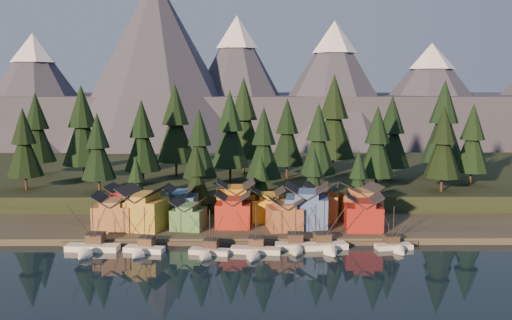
{
  "coord_description": "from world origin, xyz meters",
  "views": [
    {
      "loc": [
        2.56,
        -109.26,
        35.89
      ],
      "look_at": [
        3.7,
        30.0,
        17.37
      ],
      "focal_mm": 40.0,
      "sensor_mm": 36.0,
      "label": 1
    }
  ],
  "objects_px": {
    "boat_5": "(326,240)",
    "house_front_0": "(113,211)",
    "boat_1": "(142,243)",
    "boat_0": "(90,242)",
    "house_back_0": "(125,202)",
    "boat_3": "(255,245)",
    "house_back_1": "(181,202)",
    "boat_4": "(296,240)",
    "house_front_1": "(143,207)",
    "boat_6": "(396,241)",
    "boat_2": "(208,246)"
  },
  "relations": [
    {
      "from": "boat_5",
      "to": "house_back_1",
      "type": "distance_m",
      "value": 41.0
    },
    {
      "from": "house_front_0",
      "to": "house_back_1",
      "type": "bearing_deg",
      "value": 31.0
    },
    {
      "from": "boat_2",
      "to": "house_back_1",
      "type": "height_order",
      "value": "house_back_1"
    },
    {
      "from": "boat_6",
      "to": "house_back_0",
      "type": "xyz_separation_m",
      "value": [
        -63.48,
        21.26,
        4.27
      ]
    },
    {
      "from": "boat_3",
      "to": "house_back_1",
      "type": "height_order",
      "value": "house_back_1"
    },
    {
      "from": "boat_1",
      "to": "house_front_0",
      "type": "xyz_separation_m",
      "value": [
        -9.57,
        14.34,
        3.95
      ]
    },
    {
      "from": "boat_4",
      "to": "house_front_1",
      "type": "bearing_deg",
      "value": 163.13
    },
    {
      "from": "boat_1",
      "to": "boat_2",
      "type": "distance_m",
      "value": 14.3
    },
    {
      "from": "house_back_1",
      "to": "boat_1",
      "type": "bearing_deg",
      "value": -98.04
    },
    {
      "from": "boat_3",
      "to": "house_back_1",
      "type": "relative_size",
      "value": 1.36
    },
    {
      "from": "boat_2",
      "to": "boat_6",
      "type": "xyz_separation_m",
      "value": [
        40.59,
        3.51,
        0.05
      ]
    },
    {
      "from": "boat_0",
      "to": "boat_3",
      "type": "xyz_separation_m",
      "value": [
        35.43,
        -1.94,
        -0.26
      ]
    },
    {
      "from": "boat_6",
      "to": "boat_3",
      "type": "bearing_deg",
      "value": 177.22
    },
    {
      "from": "boat_4",
      "to": "boat_6",
      "type": "distance_m",
      "value": 21.8
    },
    {
      "from": "boat_1",
      "to": "house_front_1",
      "type": "relative_size",
      "value": 0.91
    },
    {
      "from": "boat_3",
      "to": "house_back_1",
      "type": "xyz_separation_m",
      "value": [
        -18.76,
        25.08,
        4.15
      ]
    },
    {
      "from": "boat_4",
      "to": "boat_6",
      "type": "relative_size",
      "value": 1.13
    },
    {
      "from": "boat_0",
      "to": "boat_5",
      "type": "distance_m",
      "value": 51.05
    },
    {
      "from": "house_back_0",
      "to": "house_back_1",
      "type": "relative_size",
      "value": 1.04
    },
    {
      "from": "boat_5",
      "to": "boat_4",
      "type": "bearing_deg",
      "value": 168.09
    },
    {
      "from": "boat_0",
      "to": "boat_5",
      "type": "height_order",
      "value": "boat_0"
    },
    {
      "from": "house_back_1",
      "to": "house_front_1",
      "type": "bearing_deg",
      "value": -126.99
    },
    {
      "from": "house_front_0",
      "to": "house_front_1",
      "type": "relative_size",
      "value": 0.74
    },
    {
      "from": "house_back_1",
      "to": "boat_3",
      "type": "bearing_deg",
      "value": -48.64
    },
    {
      "from": "house_back_0",
      "to": "house_front_0",
      "type": "bearing_deg",
      "value": -89.94
    },
    {
      "from": "boat_2",
      "to": "boat_4",
      "type": "xyz_separation_m",
      "value": [
        18.79,
        3.58,
        0.33
      ]
    },
    {
      "from": "boat_0",
      "to": "boat_6",
      "type": "height_order",
      "value": "boat_0"
    },
    {
      "from": "boat_1",
      "to": "boat_3",
      "type": "relative_size",
      "value": 0.91
    },
    {
      "from": "boat_0",
      "to": "house_front_1",
      "type": "height_order",
      "value": "house_front_1"
    },
    {
      "from": "boat_4",
      "to": "boat_6",
      "type": "height_order",
      "value": "boat_4"
    },
    {
      "from": "boat_2",
      "to": "house_back_0",
      "type": "distance_m",
      "value": 34.0
    },
    {
      "from": "boat_2",
      "to": "boat_6",
      "type": "height_order",
      "value": "boat_2"
    },
    {
      "from": "boat_5",
      "to": "house_front_1",
      "type": "relative_size",
      "value": 0.99
    },
    {
      "from": "boat_0",
      "to": "house_back_0",
      "type": "height_order",
      "value": "boat_0"
    },
    {
      "from": "boat_1",
      "to": "house_back_1",
      "type": "distance_m",
      "value": 24.74
    },
    {
      "from": "house_front_0",
      "to": "boat_1",
      "type": "bearing_deg",
      "value": -57.78
    },
    {
      "from": "boat_0",
      "to": "house_back_0",
      "type": "relative_size",
      "value": 1.39
    },
    {
      "from": "house_back_1",
      "to": "boat_0",
      "type": "bearing_deg",
      "value": -121.23
    },
    {
      "from": "boat_2",
      "to": "boat_5",
      "type": "relative_size",
      "value": 0.88
    },
    {
      "from": "boat_2",
      "to": "house_back_1",
      "type": "bearing_deg",
      "value": 120.4
    },
    {
      "from": "boat_6",
      "to": "house_back_0",
      "type": "relative_size",
      "value": 1.13
    },
    {
      "from": "boat_5",
      "to": "boat_6",
      "type": "distance_m",
      "value": 15.11
    },
    {
      "from": "boat_5",
      "to": "house_front_0",
      "type": "height_order",
      "value": "boat_5"
    },
    {
      "from": "boat_1",
      "to": "house_front_1",
      "type": "distance_m",
      "value": 15.86
    },
    {
      "from": "boat_4",
      "to": "house_back_1",
      "type": "distance_m",
      "value": 35.48
    },
    {
      "from": "boat_1",
      "to": "boat_4",
      "type": "distance_m",
      "value": 33.05
    },
    {
      "from": "boat_5",
      "to": "house_back_1",
      "type": "xyz_separation_m",
      "value": [
        -34.36,
        22.02,
        3.89
      ]
    },
    {
      "from": "boat_2",
      "to": "house_front_0",
      "type": "bearing_deg",
      "value": 157.27
    },
    {
      "from": "boat_0",
      "to": "house_back_0",
      "type": "distance_m",
      "value": 22.96
    },
    {
      "from": "boat_1",
      "to": "boat_0",
      "type": "bearing_deg",
      "value": -171.77
    }
  ]
}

